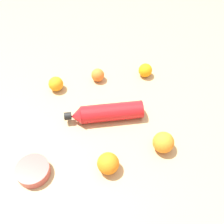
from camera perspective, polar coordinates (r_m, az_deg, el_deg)
name	(u,v)px	position (r m, az deg, el deg)	size (l,w,h in m)	color
ground_plane	(114,122)	(1.08, 0.37, -2.16)	(2.40, 2.40, 0.00)	tan
water_bottle	(106,113)	(1.06, -1.25, -0.12)	(0.11, 0.33, 0.07)	red
orange_0	(163,142)	(0.99, 11.39, -6.66)	(0.08, 0.08, 0.08)	orange
orange_1	(108,163)	(0.93, -0.87, -11.40)	(0.08, 0.08, 0.08)	orange
orange_2	(98,75)	(1.23, -3.19, 8.24)	(0.06, 0.06, 0.06)	orange
orange_3	(56,84)	(1.21, -12.40, 6.14)	(0.07, 0.07, 0.07)	orange
orange_4	(145,70)	(1.26, 7.44, 9.21)	(0.07, 0.07, 0.07)	orange
ceramic_bowl	(33,171)	(0.98, -17.19, -12.41)	(0.12, 0.12, 0.04)	#B24C47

